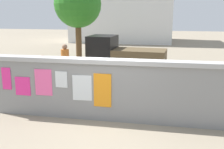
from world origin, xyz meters
TOP-DOWN VIEW (x-y plane):
  - ground at (0.00, 8.00)m, footprint 60.00×60.00m
  - poster_wall at (-0.01, -0.00)m, footprint 6.85×0.42m
  - auto_rickshaw_truck at (-0.47, 5.49)m, footprint 3.71×1.79m
  - motorcycle at (-1.10, 1.75)m, footprint 1.89×0.59m
  - bicycle_near at (2.78, 2.16)m, footprint 1.71×0.44m
  - person_walking at (-2.30, 0.85)m, footprint 0.44×0.44m
  - person_bystander at (-2.67, 3.76)m, footprint 0.47×0.47m
  - tree_roadside at (-4.05, 9.83)m, footprint 3.00×3.00m
  - building_background at (-2.86, 21.21)m, footprint 10.21×6.82m

SIDE VIEW (x-z plane):
  - ground at x=0.00m, z-range 0.00..0.00m
  - bicycle_near at x=2.78m, z-range -0.11..0.84m
  - motorcycle at x=-1.10m, z-range 0.03..0.90m
  - poster_wall at x=-0.01m, z-range 0.02..1.74m
  - auto_rickshaw_truck at x=-0.47m, z-range -0.02..1.83m
  - person_walking at x=-2.30m, z-range 0.18..1.80m
  - person_bystander at x=-2.67m, z-range 0.18..1.80m
  - building_background at x=-2.86m, z-range 0.02..6.46m
  - tree_roadside at x=-4.05m, z-range 0.94..5.89m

